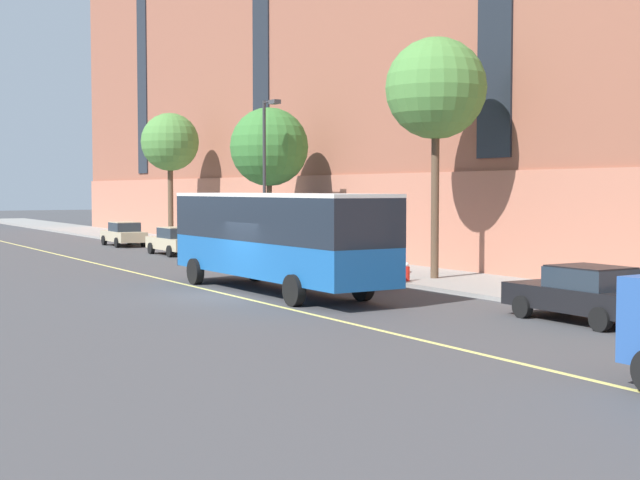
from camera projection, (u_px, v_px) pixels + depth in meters
name	position (u px, v px, depth m)	size (l,w,h in m)	color
ground_plane	(226.00, 296.00, 30.46)	(260.00, 260.00, 0.00)	#424244
sidewalk	(399.00, 273.00, 37.93)	(5.24, 160.00, 0.15)	gray
city_bus	(276.00, 235.00, 31.27)	(2.99, 11.72, 3.50)	#19569E
parked_car_champagne_1	(124.00, 234.00, 57.08)	(2.01, 4.70, 1.56)	#BCAD89
parked_car_black_2	(585.00, 294.00, 24.35)	(2.06, 4.60, 1.56)	black
parked_car_red_3	(345.00, 263.00, 34.44)	(2.05, 4.69, 1.56)	#B21E19
parked_car_champagne_4	(176.00, 241.00, 49.31)	(1.96, 4.61, 1.56)	#BCAD89
street_tree_mid_block	(436.00, 89.00, 34.62)	(3.95, 3.95, 9.40)	brown
street_tree_far_uptown	(269.00, 147.00, 46.56)	(4.11, 4.11, 7.77)	brown
street_tree_far_downtown	(170.00, 143.00, 58.34)	(3.80, 3.80, 8.49)	brown
street_lamp	(266.00, 164.00, 43.66)	(0.36, 1.48, 7.84)	#2D2D30
fire_hydrant	(407.00, 272.00, 33.92)	(0.42, 0.24, 0.72)	red
lane_centerline	(197.00, 287.00, 33.13)	(0.16, 140.00, 0.01)	#E0D66B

